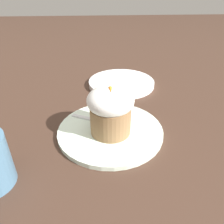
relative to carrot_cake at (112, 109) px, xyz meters
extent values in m
plane|color=#3D281E|center=(-0.01, 0.00, -0.07)|extent=(4.00, 4.00, 0.00)
cylinder|color=silver|center=(-0.01, 0.00, -0.07)|extent=(0.26, 0.26, 0.01)
cylinder|color=olive|center=(0.00, 0.00, -0.03)|extent=(0.10, 0.10, 0.07)
ellipsoid|color=white|center=(0.00, 0.00, 0.02)|extent=(0.11, 0.11, 0.06)
cone|color=orange|center=(0.01, 0.00, 0.05)|extent=(0.02, 0.01, 0.01)
sphere|color=green|center=(0.00, 0.00, 0.05)|extent=(0.01, 0.01, 0.01)
cube|color=silver|center=(-0.06, -0.07, -0.06)|extent=(0.04, 0.08, 0.00)
ellipsoid|color=silver|center=(-0.04, -0.02, -0.06)|extent=(0.05, 0.05, 0.01)
cylinder|color=white|center=(-0.29, 0.05, -0.07)|extent=(0.24, 0.24, 0.02)
camera|label=1|loc=(0.43, -0.03, 0.26)|focal=35.00mm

